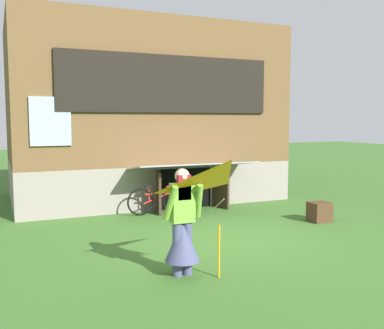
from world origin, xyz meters
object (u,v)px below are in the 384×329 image
object	(u,v)px
bicycle_red	(158,200)
kite	(232,194)
wooden_crate	(319,212)
person	(182,231)

from	to	relation	value
bicycle_red	kite	bearing A→B (deg)	-99.82
kite	bicycle_red	size ratio (longest dim) A/B	1.00
kite	bicycle_red	xyz separation A→B (m)	(0.64, 4.87, -0.93)
wooden_crate	bicycle_red	bearing A→B (deg)	143.56
kite	wooden_crate	world-z (taller)	kite
bicycle_red	wooden_crate	size ratio (longest dim) A/B	3.40
person	bicycle_red	bearing A→B (deg)	66.63
bicycle_red	wooden_crate	distance (m)	3.81
wooden_crate	kite	bearing A→B (deg)	-144.81
bicycle_red	wooden_crate	bearing A→B (deg)	-38.81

